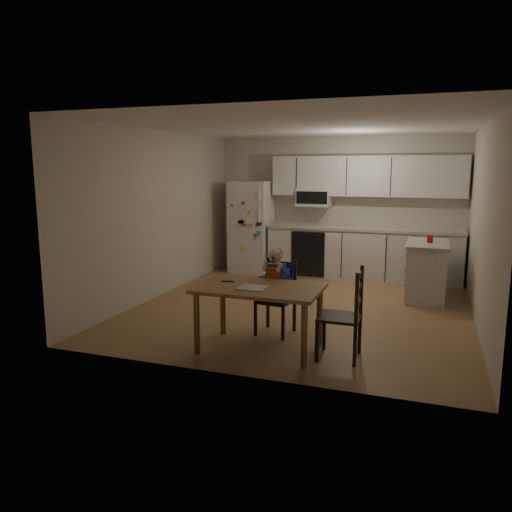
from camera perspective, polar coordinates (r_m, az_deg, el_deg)
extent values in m
cube|color=#916742|center=(7.13, 5.33, -5.87)|extent=(4.50, 5.00, 0.01)
cube|color=beige|center=(9.33, 9.26, 5.64)|extent=(4.50, 0.02, 2.50)
cube|color=beige|center=(7.75, -10.92, 4.72)|extent=(0.02, 5.00, 2.50)
cube|color=beige|center=(6.71, 24.49, 3.21)|extent=(0.02, 5.00, 2.50)
cube|color=white|center=(6.88, 5.68, 14.63)|extent=(4.50, 5.00, 0.01)
cube|color=silver|center=(9.43, -0.52, 3.38)|extent=(0.72, 0.70, 1.70)
cube|color=silver|center=(9.05, 12.07, 0.19)|extent=(3.34, 0.60, 0.86)
cube|color=beige|center=(8.98, 12.17, 3.07)|extent=(3.37, 0.62, 0.05)
cube|color=black|center=(8.91, 5.94, 0.21)|extent=(0.60, 0.02, 0.80)
cube|color=silver|center=(9.05, 12.50, 8.89)|extent=(3.34, 0.34, 0.70)
cube|color=silver|center=(9.20, 6.66, 6.71)|extent=(0.60, 0.38, 0.33)
cube|color=silver|center=(7.94, 18.87, -1.71)|extent=(0.55, 1.10, 0.80)
cube|color=beige|center=(7.86, 19.05, 1.32)|extent=(0.60, 1.15, 0.05)
cylinder|color=red|center=(7.83, 19.27, 1.86)|extent=(0.09, 0.09, 0.11)
cube|color=brown|center=(5.31, 0.41, -3.72)|extent=(1.31, 0.84, 0.04)
cylinder|color=brown|center=(5.31, -6.80, -7.70)|extent=(0.07, 0.07, 0.66)
cylinder|color=brown|center=(5.91, -3.83, -5.81)|extent=(0.07, 0.07, 0.66)
cylinder|color=brown|center=(4.93, 5.51, -9.09)|extent=(0.07, 0.07, 0.66)
cylinder|color=brown|center=(5.57, 7.25, -6.86)|extent=(0.07, 0.07, 0.66)
cube|color=#B8B9BE|center=(5.23, -0.41, -3.65)|extent=(0.29, 0.25, 0.01)
cylinder|color=#0A24AD|center=(5.53, -3.39, -2.88)|extent=(0.12, 0.06, 0.02)
cube|color=black|center=(5.90, 2.22, -5.13)|extent=(0.43, 0.43, 0.03)
cube|color=black|center=(5.88, -0.06, -7.28)|extent=(0.04, 0.04, 0.39)
cube|color=black|center=(6.18, 1.38, -6.41)|extent=(0.04, 0.04, 0.39)
cube|color=black|center=(5.74, 3.11, -7.73)|extent=(0.04, 0.04, 0.39)
cube|color=black|center=(6.05, 4.41, -6.81)|extent=(0.04, 0.04, 0.39)
cube|color=black|center=(6.00, 2.91, -2.48)|extent=(0.39, 0.08, 0.46)
cube|color=#0A24AD|center=(5.89, 2.23, -4.56)|extent=(0.38, 0.35, 0.09)
cube|color=#0A24AD|center=(5.95, 2.74, -2.40)|extent=(0.35, 0.09, 0.31)
cube|color=#5D82CA|center=(5.86, 2.16, -4.10)|extent=(0.30, 0.27, 0.01)
cube|color=#1A3CA3|center=(5.83, 2.28, -2.05)|extent=(0.22, 0.15, 0.24)
cube|color=red|center=(5.78, 2.04, -2.25)|extent=(0.17, 0.03, 0.18)
sphere|color=beige|center=(5.78, 2.26, 0.12)|extent=(0.17, 0.17, 0.16)
ellipsoid|color=olive|center=(5.78, 2.26, 0.28)|extent=(0.17, 0.16, 0.13)
cube|color=black|center=(5.21, 9.51, -6.92)|extent=(0.43, 0.43, 0.03)
cube|color=black|center=(5.49, 7.78, -8.46)|extent=(0.04, 0.04, 0.42)
cube|color=black|center=(5.44, 11.76, -8.76)|extent=(0.04, 0.04, 0.42)
cube|color=black|center=(5.14, 6.98, -9.75)|extent=(0.04, 0.04, 0.42)
cube|color=black|center=(5.08, 11.25, -10.10)|extent=(0.04, 0.04, 0.42)
cube|color=black|center=(5.12, 11.70, -4.23)|extent=(0.04, 0.42, 0.50)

